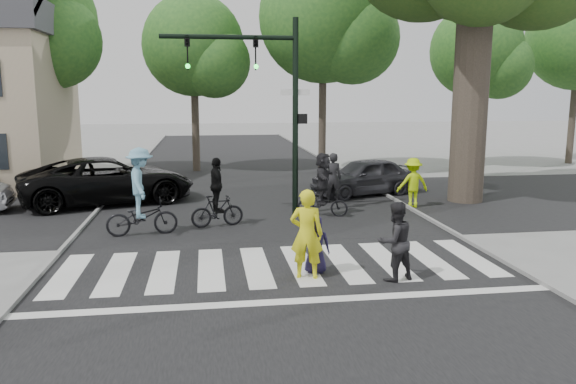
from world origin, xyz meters
The scene contains 21 objects.
ground centered at (0.00, 0.00, 0.00)m, with size 120.00×120.00×0.00m, color gray.
road_stem centered at (0.00, 5.00, 0.01)m, with size 10.00×70.00×0.01m, color black.
road_cross centered at (0.00, 8.00, 0.01)m, with size 70.00×10.00×0.01m, color black.
curb_left centered at (-5.05, 5.00, 0.05)m, with size 0.10×70.00×0.10m, color gray.
curb_right centered at (5.05, 5.00, 0.05)m, with size 0.10×70.00×0.10m, color gray.
crosswalk centered at (0.00, 0.66, 0.01)m, with size 10.00×3.85×0.01m.
traffic_signal centered at (0.35, 6.20, 3.90)m, with size 4.45×0.29×6.00m.
bg_tree_1 centered at (-8.70, 15.48, 6.65)m, with size 6.09×5.80×9.80m.
bg_tree_2 centered at (-1.76, 16.62, 5.78)m, with size 5.04×4.80×8.40m.
bg_tree_3 centered at (4.31, 15.27, 6.94)m, with size 6.30×6.00×10.20m.
bg_tree_4 centered at (12.23, 16.12, 5.64)m, with size 4.83×4.60×8.15m.
pedestrian_woman centered at (0.46, 0.10, 0.93)m, with size 0.68×0.45×1.87m, color yellow.
pedestrian_child centered at (0.71, 0.40, 0.62)m, with size 0.61×0.39×1.24m, color #191534.
pedestrian_adult centered at (2.21, -0.31, 0.82)m, with size 0.80×0.62×1.64m, color black.
cyclist_left centered at (-3.28, 4.22, 1.03)m, with size 1.94×1.30×2.37m.
cyclist_mid centered at (-1.26, 4.92, 0.82)m, with size 1.58×0.99×1.99m.
cyclist_right centered at (2.01, 5.84, 0.88)m, with size 1.66×1.53×1.98m.
car_suv centered at (-4.90, 8.94, 0.81)m, with size 2.68×5.81×1.61m, color black.
car_grey centered at (4.30, 9.22, 0.70)m, with size 1.64×4.09×1.39m, color #333338.
bystander_hivis centered at (5.24, 6.72, 0.83)m, with size 1.07×0.62×1.66m, color #B5E30A.
bystander_dark centered at (2.77, 7.86, 0.88)m, with size 0.64×0.42×1.76m, color black.
Camera 1 is at (-1.55, -10.89, 3.80)m, focal length 35.00 mm.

